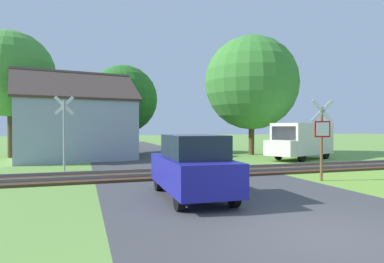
{
  "coord_description": "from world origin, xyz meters",
  "views": [
    {
      "loc": [
        -4.22,
        -5.15,
        1.99
      ],
      "look_at": [
        0.5,
        9.58,
        1.8
      ],
      "focal_mm": 32.0,
      "sensor_mm": 36.0,
      "label": 1
    }
  ],
  "objects": [
    {
      "name": "tree_left",
      "position": [
        -8.71,
        19.81,
        5.47
      ],
      "size": [
        5.62,
        5.62,
        8.29
      ],
      "color": "#513823",
      "rests_on": "ground"
    },
    {
      "name": "parked_car",
      "position": [
        -1.29,
        3.96,
        0.89
      ],
      "size": [
        1.75,
        4.05,
        1.78
      ],
      "rotation": [
        0.0,
        0.0,
        -0.03
      ],
      "color": "navy",
      "rests_on": "ground"
    },
    {
      "name": "tree_right",
      "position": [
        7.49,
        17.21,
        5.22
      ],
      "size": [
        6.79,
        6.79,
        8.62
      ],
      "color": "#513823",
      "rests_on": "ground"
    },
    {
      "name": "mail_truck",
      "position": [
        8.63,
        12.87,
        1.24
      ],
      "size": [
        5.23,
        3.69,
        2.24
      ],
      "rotation": [
        0.0,
        0.0,
        1.99
      ],
      "color": "silver",
      "rests_on": "ground"
    },
    {
      "name": "stop_sign_near",
      "position": [
        4.21,
        5.41,
        1.75
      ],
      "size": [
        0.87,
        0.21,
        3.03
      ],
      "rotation": [
        0.0,
        0.0,
        2.95
      ],
      "color": "brown",
      "rests_on": "ground"
    },
    {
      "name": "house",
      "position": [
        -4.75,
        17.29,
        2.0
      ],
      "size": [
        7.89,
        6.64,
        5.48
      ],
      "rotation": [
        0.0,
        0.0,
        0.17
      ],
      "color": "#99A3B7",
      "rests_on": "ground"
    },
    {
      "name": "ground_plane",
      "position": [
        0.0,
        0.0,
        0.0
      ],
      "size": [
        160.0,
        160.0,
        0.0
      ],
      "primitive_type": "plane",
      "color": "#6B9942"
    },
    {
      "name": "rail_track",
      "position": [
        0.0,
        8.58,
        0.06
      ],
      "size": [
        60.0,
        2.6,
        0.22
      ],
      "color": "#422D1E",
      "rests_on": "ground"
    },
    {
      "name": "tree_center",
      "position": [
        -1.23,
        21.44,
        4.14
      ],
      "size": [
        5.18,
        5.18,
        6.74
      ],
      "color": "#513823",
      "rests_on": "ground"
    },
    {
      "name": "road_asphalt",
      "position": [
        0.0,
        2.0,
        0.0
      ],
      "size": [
        7.61,
        80.0,
        0.01
      ],
      "primitive_type": "cube",
      "color": "#424244",
      "rests_on": "ground"
    },
    {
      "name": "crossing_sign_far",
      "position": [
        -5.02,
        11.37,
        1.97
      ],
      "size": [
        0.87,
        0.17,
        3.42
      ],
      "rotation": [
        0.0,
        0.0,
        -0.12
      ],
      "color": "#9E9EA5",
      "rests_on": "ground"
    }
  ]
}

